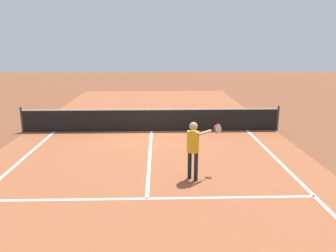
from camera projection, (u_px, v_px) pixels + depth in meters
The scene contains 7 objects.
ground_plane at pixel (151, 131), 14.31m from camera, with size 60.00×60.00×0.00m, color brown.
court_surface_inbounds at pixel (151, 131), 14.31m from camera, with size 10.62×24.40×0.00m, color #9E5433.
line_sideline_right at pixel (307, 188), 8.66m from camera, with size 0.10×11.89×0.01m, color white.
line_service_near at pixel (147, 199), 8.10m from camera, with size 8.22×0.10×0.01m, color white.
line_center_service at pixel (150, 155), 11.20m from camera, with size 0.10×6.40×0.01m, color white.
net at pixel (151, 120), 14.19m from camera, with size 10.91×0.09×1.07m.
player_near at pixel (194, 144), 9.02m from camera, with size 1.02×0.79×1.62m.
Camera 1 is at (0.28, -13.85, 3.66)m, focal length 35.88 mm.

